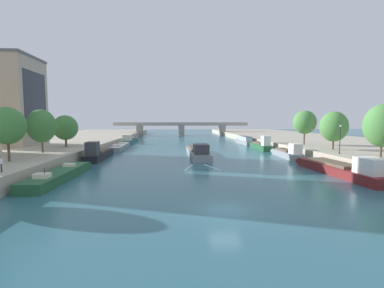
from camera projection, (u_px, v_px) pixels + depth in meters
name	position (u px, v px, depth m)	size (l,w,h in m)	color
ground_plane	(225.00, 210.00, 20.94)	(400.00, 400.00, 0.00)	#2D6070
quay_left	(50.00, 143.00, 72.79)	(36.00, 170.00, 1.91)	#B2A893
quay_right	(315.00, 142.00, 78.21)	(36.00, 170.00, 1.91)	#B2A893
barge_midriver	(198.00, 152.00, 52.68)	(3.60, 19.48, 2.92)	gray
wake_behind_barge	(200.00, 168.00, 39.87)	(5.60, 5.90, 0.03)	#A0CCD6
moored_boat_left_far	(60.00, 175.00, 31.89)	(3.00, 15.08, 2.18)	#235633
moored_boat_left_midway	(98.00, 154.00, 48.68)	(2.74, 13.52, 3.50)	black
moored_boat_left_second	(120.00, 147.00, 66.86)	(3.27, 16.98, 2.19)	gray
moored_boat_left_downstream	(130.00, 140.00, 85.93)	(3.19, 16.50, 2.82)	#23666B
moored_boat_right_far	(343.00, 169.00, 34.08)	(3.86, 16.80, 2.94)	maroon
moored_boat_right_downstream	(288.00, 153.00, 50.53)	(2.63, 11.98, 3.00)	gray
moored_boat_right_second	(261.00, 145.00, 65.86)	(2.71, 13.33, 3.55)	#235633
moored_boat_right_end	(245.00, 141.00, 80.43)	(2.75, 12.77, 2.43)	gray
tree_left_by_lamp	(7.00, 126.00, 33.18)	(4.27, 4.27, 6.88)	brown
tree_left_distant	(41.00, 126.00, 42.50)	(4.38, 4.38, 6.96)	brown
tree_left_far	(65.00, 128.00, 52.15)	(4.69, 4.69, 6.24)	brown
tree_right_midway	(382.00, 126.00, 36.56)	(4.77, 4.77, 7.45)	brown
tree_right_second	(334.00, 127.00, 47.20)	(4.74, 4.74, 6.81)	brown
tree_right_by_lamp	(305.00, 122.00, 56.91)	(4.79, 4.79, 7.36)	brown
lamppost_right_bank	(340.00, 138.00, 41.17)	(0.28, 0.28, 4.48)	black
building_left_tall	(9.00, 101.00, 54.21)	(10.99, 11.33, 18.29)	#A89989
bridge_far	(181.00, 127.00, 126.95)	(63.55, 4.40, 6.33)	#9E998E
person_on_quay	(0.00, 163.00, 26.43)	(0.36, 0.45, 1.62)	#2D2D38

